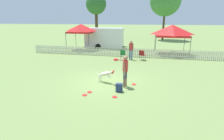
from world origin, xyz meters
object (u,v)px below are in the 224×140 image
(handler_person, at_px, (124,67))
(frisbee_near_handler, at_px, (85,95))
(folding_chair_blue_left, at_px, (123,54))
(tree_left_grove, at_px, (96,5))
(spectator_standing, at_px, (131,48))
(frisbee_far_scatter, at_px, (90,92))
(folding_chair_center, at_px, (142,54))
(leaping_dog, at_px, (106,74))
(canopy_tent_main, at_px, (81,28))
(canopy_tent_secondary, at_px, (172,31))
(frisbee_near_dog, at_px, (134,84))
(equipment_trailer, at_px, (105,38))
(tree_right_grove, at_px, (165,1))
(backpack_on_grass, at_px, (119,88))
(frisbee_midfield, at_px, (115,97))

(handler_person, height_order, frisbee_near_handler, handler_person)
(folding_chair_blue_left, bearing_deg, tree_left_grove, -62.67)
(spectator_standing, bearing_deg, folding_chair_blue_left, 7.45)
(frisbee_far_scatter, relative_size, folding_chair_center, 0.26)
(leaping_dog, height_order, spectator_standing, spectator_standing)
(folding_chair_blue_left, xyz_separation_m, canopy_tent_main, (-5.62, 4.28, 1.96))
(frisbee_far_scatter, relative_size, canopy_tent_secondary, 0.07)
(leaping_dog, height_order, folding_chair_center, folding_chair_center)
(frisbee_near_dog, height_order, spectator_standing, spectator_standing)
(equipment_trailer, relative_size, tree_right_grove, 0.59)
(frisbee_near_dog, distance_m, canopy_tent_secondary, 10.62)
(handler_person, relative_size, backpack_on_grass, 3.95)
(leaping_dog, distance_m, frisbee_near_dog, 1.70)
(tree_left_grove, bearing_deg, tree_right_grove, 21.76)
(spectator_standing, xyz_separation_m, equipment_trailer, (-3.97, 5.82, 0.26))
(backpack_on_grass, xyz_separation_m, tree_right_grove, (3.45, 24.70, 6.33))
(folding_chair_blue_left, xyz_separation_m, equipment_trailer, (-3.25, 5.90, 0.78))
(spectator_standing, xyz_separation_m, tree_right_grove, (3.70, 17.33, 5.48))
(folding_chair_blue_left, height_order, folding_chair_center, folding_chair_center)
(folding_chair_center, relative_size, canopy_tent_main, 0.30)
(tree_right_grove, bearing_deg, equipment_trailer, -123.65)
(frisbee_midfield, distance_m, frisbee_far_scatter, 1.37)
(frisbee_near_dog, bearing_deg, frisbee_midfield, -111.14)
(frisbee_midfield, bearing_deg, tree_right_grove, 82.08)
(frisbee_near_handler, xyz_separation_m, frisbee_midfield, (1.45, 0.10, 0.00))
(leaping_dog, bearing_deg, frisbee_midfield, 45.04)
(handler_person, height_order, equipment_trailer, equipment_trailer)
(leaping_dog, xyz_separation_m, spectator_standing, (0.74, 6.22, 0.55))
(frisbee_far_scatter, bearing_deg, canopy_tent_secondary, 66.88)
(frisbee_far_scatter, distance_m, canopy_tent_main, 13.26)
(tree_left_grove, bearing_deg, folding_chair_center, -57.77)
(frisbee_far_scatter, xyz_separation_m, folding_chair_blue_left, (0.46, 7.69, 0.52))
(frisbee_far_scatter, bearing_deg, handler_person, 37.01)
(canopy_tent_secondary, distance_m, tree_left_grove, 14.71)
(handler_person, bearing_deg, leaping_dog, 90.68)
(spectator_standing, distance_m, tree_left_grove, 15.57)
(folding_chair_blue_left, xyz_separation_m, spectator_standing, (0.71, 0.08, 0.53))
(handler_person, bearing_deg, frisbee_near_dog, -32.67)
(spectator_standing, bearing_deg, frisbee_far_scatter, 82.15)
(frisbee_near_dog, height_order, canopy_tent_main, canopy_tent_main)
(canopy_tent_secondary, bearing_deg, canopy_tent_main, 177.45)
(folding_chair_center, xyz_separation_m, tree_right_grove, (2.70, 17.33, 5.99))
(folding_chair_blue_left, distance_m, equipment_trailer, 6.78)
(handler_person, xyz_separation_m, equipment_trailer, (-4.36, 12.41, 0.24))
(canopy_tent_secondary, relative_size, tree_left_grove, 0.43)
(leaping_dog, relative_size, frisbee_midfield, 5.15)
(canopy_tent_secondary, relative_size, equipment_trailer, 0.60)
(frisbee_near_handler, distance_m, frisbee_near_dog, 2.92)
(frisbee_near_dog, bearing_deg, handler_person, -141.50)
(backpack_on_grass, relative_size, equipment_trailer, 0.08)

